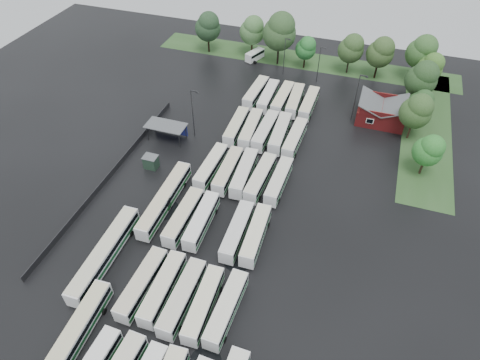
% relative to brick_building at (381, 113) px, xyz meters
% --- Properties ---
extents(ground, '(160.00, 160.00, 0.00)m').
position_rel_brick_building_xyz_m(ground, '(-24.00, -42.77, -1.87)').
color(ground, black).
rests_on(ground, ground).
extents(brick_building, '(10.07, 8.60, 5.39)m').
position_rel_brick_building_xyz_m(brick_building, '(0.00, 0.00, 0.00)').
color(brick_building, maroon).
rests_on(brick_building, ground).
extents(wash_shed, '(8.20, 4.20, 3.58)m').
position_rel_brick_building_xyz_m(wash_shed, '(-41.20, -20.74, 1.12)').
color(wash_shed, '#2D2D30').
rests_on(wash_shed, ground).
extents(utility_hut, '(2.70, 2.20, 2.62)m').
position_rel_brick_building_xyz_m(utility_hut, '(-40.20, -30.17, -0.55)').
color(utility_hut, '#1B3022').
rests_on(utility_hut, ground).
extents(grass_strip_north, '(80.00, 10.00, 0.01)m').
position_rel_brick_building_xyz_m(grass_strip_north, '(-22.00, 22.03, -1.86)').
color(grass_strip_north, '#294B20').
rests_on(grass_strip_north, ground).
extents(grass_strip_east, '(10.00, 50.00, 0.01)m').
position_rel_brick_building_xyz_m(grass_strip_east, '(10.00, 0.03, -1.86)').
color(grass_strip_east, '#294B20').
rests_on(grass_strip_east, ground).
extents(west_fence, '(0.10, 50.00, 1.20)m').
position_rel_brick_building_xyz_m(west_fence, '(-46.20, -34.77, -1.27)').
color(west_fence, '#2D2D30').
rests_on(west_fence, ground).
extents(bus_r1c0, '(2.74, 11.68, 3.23)m').
position_rel_brick_building_xyz_m(bus_r1c0, '(-28.55, -55.29, -0.09)').
color(bus_r1c0, white).
rests_on(bus_r1c0, ground).
extents(bus_r1c1, '(2.68, 11.61, 3.22)m').
position_rel_brick_building_xyz_m(bus_r1c1, '(-25.39, -55.01, -0.10)').
color(bus_r1c1, white).
rests_on(bus_r1c1, ground).
extents(bus_r1c2, '(2.55, 11.85, 3.30)m').
position_rel_brick_building_xyz_m(bus_r1c2, '(-22.11, -55.50, -0.05)').
color(bus_r1c2, white).
rests_on(bus_r1c2, ground).
extents(bus_r1c3, '(2.83, 11.45, 3.16)m').
position_rel_brick_building_xyz_m(bus_r1c3, '(-18.96, -55.47, -0.13)').
color(bus_r1c3, white).
rests_on(bus_r1c3, ground).
extents(bus_r1c4, '(2.74, 11.46, 3.17)m').
position_rel_brick_building_xyz_m(bus_r1c4, '(-15.73, -55.12, -0.12)').
color(bus_r1c4, white).
rests_on(bus_r1c4, ground).
extents(bus_r2c0, '(2.60, 11.70, 3.25)m').
position_rel_brick_building_xyz_m(bus_r2c0, '(-28.22, -41.53, -0.08)').
color(bus_r2c0, white).
rests_on(bus_r2c0, ground).
extents(bus_r2c1, '(2.73, 11.46, 3.17)m').
position_rel_brick_building_xyz_m(bus_r2c1, '(-25.11, -41.30, -0.12)').
color(bus_r2c1, white).
rests_on(bus_r2c1, ground).
extents(bus_r2c3, '(2.69, 11.54, 3.20)m').
position_rel_brick_building_xyz_m(bus_r2c3, '(-18.83, -41.61, -0.11)').
color(bus_r2c3, white).
rests_on(bus_r2c3, ground).
extents(bus_r2c4, '(2.84, 11.53, 3.19)m').
position_rel_brick_building_xyz_m(bus_r2c4, '(-15.78, -41.33, -0.11)').
color(bus_r2c4, white).
rests_on(bus_r2c4, ground).
extents(bus_r3c0, '(2.76, 11.51, 3.18)m').
position_rel_brick_building_xyz_m(bus_r3c0, '(-28.58, -28.19, -0.11)').
color(bus_r3c0, white).
rests_on(bus_r3c0, ground).
extents(bus_r3c1, '(2.61, 11.53, 3.20)m').
position_rel_brick_building_xyz_m(bus_r3c1, '(-25.21, -28.25, -0.11)').
color(bus_r3c1, white).
rests_on(bus_r3c1, ground).
extents(bus_r3c2, '(3.02, 11.76, 3.24)m').
position_rel_brick_building_xyz_m(bus_r3c2, '(-22.15, -27.96, -0.08)').
color(bus_r3c2, white).
rests_on(bus_r3c2, ground).
extents(bus_r3c3, '(3.03, 11.78, 3.25)m').
position_rel_brick_building_xyz_m(bus_r3c3, '(-18.93, -28.28, -0.08)').
color(bus_r3c3, white).
rests_on(bus_r3c3, ground).
extents(bus_r3c4, '(2.68, 11.25, 3.11)m').
position_rel_brick_building_xyz_m(bus_r3c4, '(-15.55, -27.95, -0.15)').
color(bus_r3c4, white).
rests_on(bus_r3c4, ground).
extents(bus_r4c0, '(2.79, 11.48, 3.17)m').
position_rel_brick_building_xyz_m(bus_r4c0, '(-28.26, -14.59, -0.12)').
color(bus_r4c0, white).
rests_on(bus_r4c0, ground).
extents(bus_r4c1, '(3.01, 11.69, 3.22)m').
position_rel_brick_building_xyz_m(bus_r4c1, '(-25.14, -14.44, -0.09)').
color(bus_r4c1, white).
rests_on(bus_r4c1, ground).
extents(bus_r4c2, '(2.82, 11.87, 3.29)m').
position_rel_brick_building_xyz_m(bus_r4c2, '(-22.07, -14.18, -0.06)').
color(bus_r4c2, white).
rests_on(bus_r4c2, ground).
extents(bus_r4c3, '(2.94, 11.92, 3.29)m').
position_rel_brick_building_xyz_m(bus_r4c3, '(-18.98, -14.03, -0.05)').
color(bus_r4c3, white).
rests_on(bus_r4c3, ground).
extents(bus_r4c4, '(2.84, 11.53, 3.19)m').
position_rel_brick_building_xyz_m(bus_r4c4, '(-15.73, -14.67, -0.11)').
color(bus_r4c4, white).
rests_on(bus_r4c4, ground).
extents(bus_r5c0, '(3.05, 11.76, 3.24)m').
position_rel_brick_building_xyz_m(bus_r5c0, '(-28.34, -0.46, -0.08)').
color(bus_r5c0, white).
rests_on(bus_r5c0, ground).
extents(bus_r5c1, '(2.57, 11.46, 3.18)m').
position_rel_brick_building_xyz_m(bus_r5c1, '(-25.19, -1.10, -0.12)').
color(bus_r5c1, white).
rests_on(bus_r5c1, ground).
extents(bus_r5c2, '(2.80, 11.66, 3.23)m').
position_rel_brick_building_xyz_m(bus_r5c2, '(-21.83, -0.91, -0.09)').
color(bus_r5c2, white).
rests_on(bus_r5c2, ground).
extents(bus_r5c3, '(2.90, 11.47, 3.17)m').
position_rel_brick_building_xyz_m(bus_r5c3, '(-18.96, -0.86, -0.12)').
color(bus_r5c3, white).
rests_on(bus_r5c3, ground).
extents(bus_r5c4, '(2.57, 11.36, 3.15)m').
position_rel_brick_building_xyz_m(bus_r5c4, '(-15.67, -1.08, -0.13)').
color(bus_r5c4, white).
rests_on(bus_r5c4, ground).
extents(artic_bus_west_a, '(3.14, 16.93, 3.13)m').
position_rel_brick_building_xyz_m(artic_bus_west_a, '(-33.04, -65.76, -0.13)').
color(artic_bus_west_a, white).
rests_on(artic_bus_west_a, ground).
extents(artic_bus_west_b, '(2.60, 17.32, 3.21)m').
position_rel_brick_building_xyz_m(artic_bus_west_b, '(-32.98, -38.81, -0.09)').
color(artic_bus_west_b, white).
rests_on(artic_bus_west_b, ground).
extents(artic_bus_west_c, '(2.93, 17.74, 3.28)m').
position_rel_brick_building_xyz_m(artic_bus_west_c, '(-36.49, -52.30, -0.05)').
color(artic_bus_west_c, white).
rests_on(artic_bus_west_c, ground).
extents(minibus, '(4.08, 6.07, 2.49)m').
position_rel_brick_building_xyz_m(minibus, '(-34.36, 18.16, -0.48)').
color(minibus, white).
rests_on(minibus, ground).
extents(tree_north_0, '(6.82, 6.82, 11.30)m').
position_rel_brick_building_xyz_m(tree_north_0, '(-47.62, 18.60, 5.40)').
color(tree_north_0, black).
rests_on(tree_north_0, ground).
extents(tree_north_1, '(6.63, 6.63, 10.98)m').
position_rel_brick_building_xyz_m(tree_north_1, '(-35.86, 20.58, 5.20)').
color(tree_north_1, '#322213').
rests_on(tree_north_1, ground).
extents(tree_north_2, '(8.45, 8.45, 13.99)m').
position_rel_brick_building_xyz_m(tree_north_2, '(-27.85, 17.89, 7.14)').
color(tree_north_2, black).
rests_on(tree_north_2, ground).
extents(tree_north_3, '(5.20, 5.20, 8.61)m').
position_rel_brick_building_xyz_m(tree_north_3, '(-20.84, 18.08, 3.67)').
color(tree_north_3, black).
rests_on(tree_north_3, ground).
extents(tree_north_4, '(6.31, 6.31, 10.46)m').
position_rel_brick_building_xyz_m(tree_north_4, '(-9.82, 19.01, 4.86)').
color(tree_north_4, black).
rests_on(tree_north_4, ground).
extents(tree_north_5, '(6.58, 6.58, 10.90)m').
position_rel_brick_building_xyz_m(tree_north_5, '(-2.77, 18.64, 5.15)').
color(tree_north_5, black).
rests_on(tree_north_5, ground).
extents(tree_north_6, '(7.13, 7.13, 11.80)m').
position_rel_brick_building_xyz_m(tree_north_6, '(6.51, 20.81, 5.73)').
color(tree_north_6, black).
rests_on(tree_north_6, ground).
extents(tree_east_0, '(5.44, 5.44, 9.01)m').
position_rel_brick_building_xyz_m(tree_east_0, '(9.03, -15.58, 3.93)').
color(tree_east_0, '#342518').
rests_on(tree_east_0, ground).
extents(tree_east_1, '(6.39, 6.39, 10.58)m').
position_rel_brick_building_xyz_m(tree_east_1, '(6.29, -4.74, 4.94)').
color(tree_east_1, '#3C2C1C').
rests_on(tree_east_1, ground).
extents(tree_east_2, '(5.10, 5.10, 8.45)m').
position_rel_brick_building_xyz_m(tree_east_2, '(7.31, 1.05, 3.57)').
color(tree_east_2, '#3C2F1F').
rests_on(tree_east_2, ground).
extents(tree_east_3, '(6.90, 6.90, 11.43)m').
position_rel_brick_building_xyz_m(tree_east_3, '(6.92, 8.03, 5.49)').
color(tree_east_3, black).
rests_on(tree_east_3, ground).
extents(tree_east_4, '(5.88, 5.88, 9.74)m').
position_rel_brick_building_xyz_m(tree_east_4, '(8.93, 16.37, 4.40)').
color(tree_east_4, black).
rests_on(tree_east_4, ground).
extents(lamp_post_ne, '(1.69, 0.33, 11.00)m').
position_rel_brick_building_xyz_m(lamp_post_ne, '(-5.76, -1.77, 4.52)').
color(lamp_post_ne, '#2D2D30').
rests_on(lamp_post_ne, ground).
extents(lamp_post_nw, '(1.69, 0.33, 10.99)m').
position_rel_brick_building_xyz_m(lamp_post_nw, '(-36.15, -18.24, 4.52)').
color(lamp_post_nw, '#2D2D30').
rests_on(lamp_post_nw, ground).
extents(lamp_post_back_w, '(1.45, 0.28, 9.40)m').
position_rel_brick_building_xyz_m(lamp_post_back_w, '(-25.16, 13.37, 3.59)').
color(lamp_post_back_w, '#2D2D30').
rests_on(lamp_post_back_w, ground).
extents(lamp_post_back_e, '(1.42, 0.28, 9.23)m').
position_rel_brick_building_xyz_m(lamp_post_back_e, '(-16.28, 12.03, 3.50)').
color(lamp_post_back_e, '#2D2D30').
rests_on(lamp_post_back_e, ground).
extents(puddle_2, '(4.98, 4.98, 0.01)m').
position_rel_brick_building_xyz_m(puddle_2, '(-32.73, -39.59, -1.86)').
color(puddle_2, black).
rests_on(puddle_2, ground).
extents(puddle_3, '(4.59, 4.59, 0.01)m').
position_rel_brick_building_xyz_m(puddle_3, '(-17.35, -45.72, -1.86)').
color(puddle_3, black).
rests_on(puddle_3, ground).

